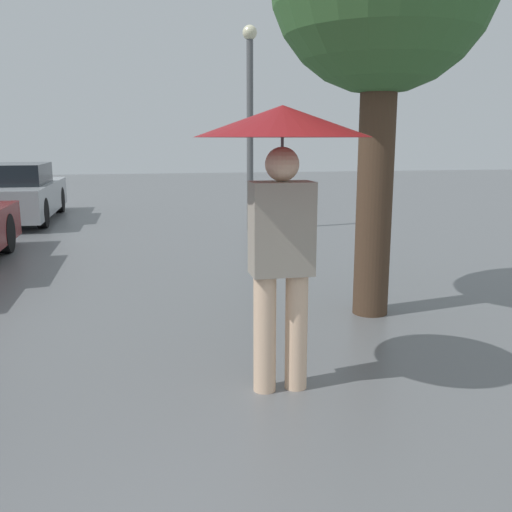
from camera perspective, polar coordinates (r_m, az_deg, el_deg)
pedestrian at (r=3.81m, az=2.63°, el=9.16°), size 1.17×1.17×1.97m
parked_car_farthest at (r=13.56m, az=-22.96°, el=5.75°), size 1.66×4.22×1.24m
street_lamp at (r=11.07m, az=-0.61°, el=14.31°), size 0.27×0.27×3.81m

